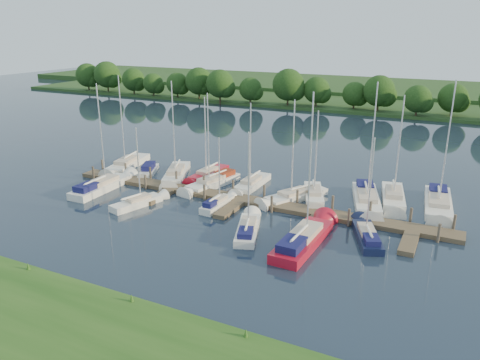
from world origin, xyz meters
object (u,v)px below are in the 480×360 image
at_px(motorboat, 148,171).
at_px(sailboat_n_5, 251,185).
at_px(dock, 240,202).
at_px(sailboat_n_0, 126,166).
at_px(sailboat_s_2, 218,204).

bearing_deg(motorboat, sailboat_n_5, 160.78).
relative_size(dock, sailboat_n_0, 3.46).
bearing_deg(sailboat_n_5, sailboat_n_0, 0.54).
distance_m(dock, motorboat, 14.40).
bearing_deg(sailboat_n_5, sailboat_s_2, 86.85).
xyz_separation_m(dock, sailboat_n_0, (-17.75, 4.75, 0.08)).
bearing_deg(dock, sailboat_s_2, -128.92).
distance_m(sailboat_n_0, sailboat_s_2, 17.57).
bearing_deg(dock, motorboat, 164.10).
bearing_deg(sailboat_n_0, dock, 154.04).
relative_size(motorboat, sailboat_n_5, 0.54).
bearing_deg(sailboat_s_2, motorboat, 156.89).
height_order(dock, sailboat_n_5, sailboat_n_5).
relative_size(dock, sailboat_n_5, 4.22).
bearing_deg(sailboat_n_5, dock, 102.15).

